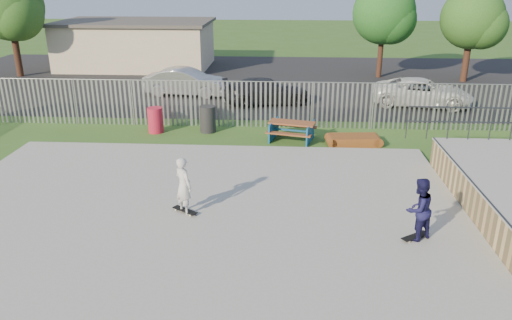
# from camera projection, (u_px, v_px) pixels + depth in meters

# --- Properties ---
(ground) EXTENTS (120.00, 120.00, 0.00)m
(ground) POSITION_uv_depth(u_px,v_px,m) (192.00, 223.00, 13.52)
(ground) COLOR #365C1F
(ground) RESTS_ON ground
(concrete_slab) EXTENTS (15.00, 12.00, 0.15)m
(concrete_slab) POSITION_uv_depth(u_px,v_px,m) (192.00, 220.00, 13.49)
(concrete_slab) COLOR #969691
(concrete_slab) RESTS_ON ground
(fence) EXTENTS (26.04, 16.02, 2.00)m
(fence) POSITION_uv_depth(u_px,v_px,m) (243.00, 136.00, 17.39)
(fence) COLOR gray
(fence) RESTS_ON ground
(picnic_table) EXTENTS (2.11, 1.88, 0.76)m
(picnic_table) POSITION_uv_depth(u_px,v_px,m) (292.00, 131.00, 19.97)
(picnic_table) COLOR brown
(picnic_table) RESTS_ON ground
(funbox) EXTENTS (1.87, 1.05, 0.36)m
(funbox) POSITION_uv_depth(u_px,v_px,m) (353.00, 140.00, 19.54)
(funbox) COLOR brown
(funbox) RESTS_ON ground
(trash_bin_red) EXTENTS (0.64, 0.64, 1.07)m
(trash_bin_red) POSITION_uv_depth(u_px,v_px,m) (155.00, 120.00, 20.92)
(trash_bin_red) COLOR #B11B33
(trash_bin_red) RESTS_ON ground
(trash_bin_grey) EXTENTS (0.67, 0.67, 1.11)m
(trash_bin_grey) POSITION_uv_depth(u_px,v_px,m) (208.00, 119.00, 20.98)
(trash_bin_grey) COLOR black
(trash_bin_grey) RESTS_ON ground
(parking_lot) EXTENTS (40.00, 18.00, 0.02)m
(parking_lot) POSITION_uv_depth(u_px,v_px,m) (246.00, 80.00, 31.25)
(parking_lot) COLOR black
(parking_lot) RESTS_ON ground
(car_silver) EXTENTS (4.61, 2.06, 1.47)m
(car_silver) POSITION_uv_depth(u_px,v_px,m) (186.00, 82.00, 27.02)
(car_silver) COLOR #BABABF
(car_silver) RESTS_ON parking_lot
(car_dark) EXTENTS (4.72, 2.65, 1.29)m
(car_dark) POSITION_uv_depth(u_px,v_px,m) (267.00, 91.00, 25.33)
(car_dark) COLOR black
(car_dark) RESTS_ON parking_lot
(car_white) EXTENTS (5.19, 3.08, 1.35)m
(car_white) POSITION_uv_depth(u_px,v_px,m) (423.00, 92.00, 24.97)
(car_white) COLOR white
(car_white) RESTS_ON parking_lot
(building) EXTENTS (10.40, 6.40, 3.20)m
(building) POSITION_uv_depth(u_px,v_px,m) (137.00, 44.00, 34.85)
(building) COLOR beige
(building) RESTS_ON ground
(tree_left) EXTENTS (4.16, 4.16, 6.42)m
(tree_left) POSITION_uv_depth(u_px,v_px,m) (9.00, 7.00, 30.74)
(tree_left) COLOR #3C2218
(tree_left) RESTS_ON ground
(tree_mid) EXTENTS (3.82, 3.82, 5.90)m
(tree_mid) POSITION_uv_depth(u_px,v_px,m) (384.00, 13.00, 30.61)
(tree_mid) COLOR #402419
(tree_mid) RESTS_ON ground
(tree_right) EXTENTS (3.65, 3.65, 5.63)m
(tree_right) POSITION_uv_depth(u_px,v_px,m) (472.00, 18.00, 29.40)
(tree_right) COLOR #42251A
(tree_right) RESTS_ON ground
(skateboard_a) EXTENTS (0.77, 0.61, 0.08)m
(skateboard_a) POSITION_uv_depth(u_px,v_px,m) (415.00, 237.00, 12.42)
(skateboard_a) COLOR black
(skateboard_a) RESTS_ON concrete_slab
(skateboard_b) EXTENTS (0.78, 0.61, 0.08)m
(skateboard_b) POSITION_uv_depth(u_px,v_px,m) (185.00, 211.00, 13.76)
(skateboard_b) COLOR black
(skateboard_b) RESTS_ON concrete_slab
(skater_navy) EXTENTS (0.99, 0.94, 1.61)m
(skater_navy) POSITION_uv_depth(u_px,v_px,m) (419.00, 209.00, 12.15)
(skater_navy) COLOR #15133E
(skater_navy) RESTS_ON concrete_slab
(skater_white) EXTENTS (0.69, 0.69, 1.61)m
(skater_white) POSITION_uv_depth(u_px,v_px,m) (184.00, 186.00, 13.49)
(skater_white) COLOR silver
(skater_white) RESTS_ON concrete_slab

